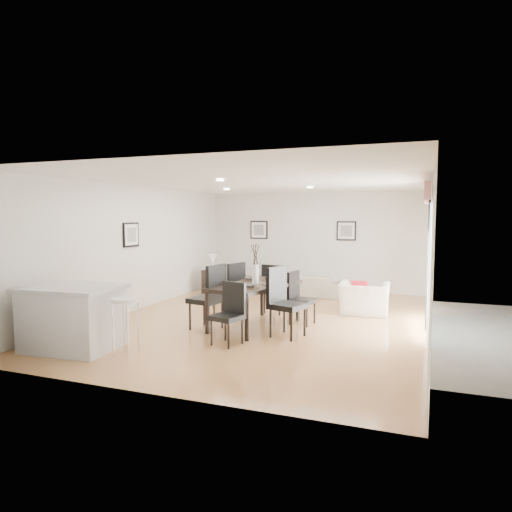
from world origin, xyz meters
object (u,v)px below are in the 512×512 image
at_px(dining_chair_head, 230,310).
at_px(bar_stool, 125,306).
at_px(coffee_table, 254,284).
at_px(kitchen_island, 73,317).
at_px(dining_table, 255,288).
at_px(dining_chair_wnear, 211,293).
at_px(dining_chair_foot, 274,286).
at_px(armchair, 364,298).
at_px(dining_chair_efar, 298,295).
at_px(sofa, 306,285).
at_px(side_table, 213,281).
at_px(dining_chair_enear, 283,298).
at_px(dining_chair_wfar, 232,287).

bearing_deg(dining_chair_head, bar_stool, -121.39).
height_order(coffee_table, kitchen_island, kitchen_island).
distance_m(dining_table, dining_chair_wnear, 0.84).
bearing_deg(dining_chair_foot, armchair, -146.70).
height_order(dining_table, dining_chair_head, dining_chair_head).
bearing_deg(dining_table, dining_chair_head, -76.70).
height_order(dining_chair_efar, dining_chair_head, dining_chair_efar).
bearing_deg(dining_chair_head, kitchen_island, -137.53).
bearing_deg(dining_table, kitchen_island, -120.15).
distance_m(dining_chair_foot, kitchen_island, 4.10).
xyz_separation_m(armchair, dining_chair_head, (-1.73, -3.02, 0.22)).
xyz_separation_m(sofa, dining_chair_head, (-0.03, -4.72, 0.28)).
bearing_deg(bar_stool, dining_chair_head, 43.82).
relative_size(dining_chair_wnear, kitchen_island, 0.80).
bearing_deg(armchair, dining_chair_wnear, 40.71).
bearing_deg(armchair, side_table, -20.18).
bearing_deg(armchair, sofa, -48.10).
distance_m(dining_table, coffee_table, 3.97).
distance_m(dining_table, side_table, 3.92).
xyz_separation_m(coffee_table, bar_stool, (0.28, -5.99, 0.54)).
bearing_deg(bar_stool, dining_chair_enear, 45.80).
xyz_separation_m(dining_chair_wnear, side_table, (-1.71, 3.59, -0.35)).
relative_size(sofa, dining_chair_enear, 1.59).
relative_size(dining_table, bar_stool, 2.44).
distance_m(dining_chair_enear, bar_stool, 2.61).
xyz_separation_m(sofa, dining_chair_wnear, (-0.72, -4.02, 0.39)).
relative_size(dining_chair_wnear, side_table, 1.91).
relative_size(dining_chair_head, kitchen_island, 0.66).
bearing_deg(dining_chair_efar, armchair, -28.98).
height_order(dining_chair_wnear, coffee_table, dining_chair_wnear).
bearing_deg(dining_chair_wnear, side_table, -143.88).
distance_m(sofa, dining_table, 3.55).
bearing_deg(dining_chair_enear, dining_chair_efar, 15.96).
bearing_deg(dining_chair_foot, dining_chair_wfar, 62.33).
relative_size(armchair, coffee_table, 1.03).
distance_m(armchair, dining_chair_wfar, 2.80).
xyz_separation_m(dining_chair_wfar, kitchen_island, (-1.45, -2.78, -0.13)).
xyz_separation_m(dining_table, kitchen_island, (-2.12, -2.32, -0.22)).
bearing_deg(dining_chair_head, sofa, 104.43).
relative_size(armchair, dining_chair_efar, 1.01).
bearing_deg(coffee_table, sofa, -30.12).
xyz_separation_m(sofa, dining_table, (-0.05, -3.52, 0.45)).
distance_m(dining_table, dining_chair_wfar, 0.82).
bearing_deg(sofa, armchair, 134.51).
bearing_deg(dining_chair_enear, armchair, -8.65).
bearing_deg(dining_chair_wfar, dining_chair_wnear, 16.15).
relative_size(sofa, kitchen_island, 1.26).
xyz_separation_m(dining_chair_wnear, bar_stool, (-0.48, -1.82, 0.07)).
height_order(sofa, dining_chair_wfar, dining_chair_wfar).
bearing_deg(dining_chair_head, dining_table, 105.83).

